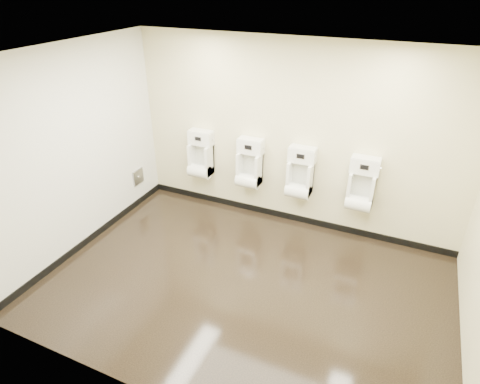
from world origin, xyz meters
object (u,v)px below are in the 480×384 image
object	(u,v)px
access_panel	(138,177)
urinal_0	(201,158)
urinal_3	(361,188)
urinal_1	(249,167)
urinal_2	(300,176)

from	to	relation	value
access_panel	urinal_0	world-z (taller)	urinal_0
urinal_3	urinal_1	bearing A→B (deg)	180.00
access_panel	urinal_3	distance (m)	3.60
access_panel	urinal_3	xyz separation A→B (m)	(3.56, 0.41, 0.36)
urinal_0	urinal_2	size ratio (longest dim) A/B	1.00
access_panel	urinal_1	bearing A→B (deg)	12.61
urinal_0	urinal_3	bearing A→B (deg)	0.00
access_panel	urinal_3	size ratio (longest dim) A/B	0.33
urinal_1	urinal_2	bearing A→B (deg)	0.00
urinal_3	urinal_0	bearing A→B (deg)	180.00
urinal_0	urinal_2	world-z (taller)	same
urinal_1	urinal_2	distance (m)	0.81
urinal_1	urinal_3	world-z (taller)	same
urinal_0	access_panel	bearing A→B (deg)	-157.28
urinal_1	urinal_3	xyz separation A→B (m)	(1.71, 0.00, 0.00)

